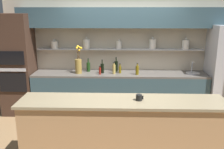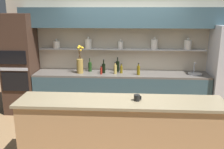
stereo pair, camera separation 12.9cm
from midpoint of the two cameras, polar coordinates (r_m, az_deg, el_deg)
The scene contains 15 objects.
ground_plane at distance 4.59m, azimuth 2.93°, elevation -14.84°, with size 12.00×12.00×0.00m, color olive.
back_wall_unit at distance 5.57m, azimuth 3.32°, elevation 7.35°, with size 5.20×0.44×2.60m.
back_counter_unit at distance 5.53m, azimuth 2.69°, elevation -4.30°, with size 3.74×0.62×0.92m.
island_counter at distance 3.74m, azimuth 2.91°, elevation -13.21°, with size 2.93×0.61×1.02m.
oven_tower at distance 5.82m, azimuth -19.68°, elevation 2.23°, with size 0.67×0.64×2.18m.
flower_vase at distance 5.40m, azimuth -6.66°, elevation 2.31°, with size 0.15×0.19×0.60m.
sink_fixture at distance 5.61m, azimuth 19.05°, elevation 0.32°, with size 0.29×0.29×0.25m.
bottle_sauce_0 at distance 5.28m, azimuth -1.80°, elevation 0.89°, with size 0.05×0.05×0.19m.
bottle_wine_1 at distance 5.52m, azimuth 1.96°, elevation 1.92°, with size 0.08×0.08×0.32m.
bottle_spirit_2 at distance 5.32m, azimuth 1.45°, elevation 1.27°, with size 0.07×0.07×0.25m.
bottle_oil_3 at distance 5.38m, azimuth 2.83°, elevation 1.17°, with size 0.06×0.06×0.21m.
bottle_oil_4 at distance 5.27m, azimuth 6.76°, elevation 0.99°, with size 0.07×0.07×0.25m.
bottle_wine_5 at distance 5.55m, azimuth -4.40°, elevation 1.81°, with size 0.08×0.08×0.29m.
bottle_wine_6 at distance 5.39m, azimuth -1.25°, elevation 1.47°, with size 0.08×0.08×0.30m.
coffee_mug at distance 3.52m, azimuth 6.77°, elevation -5.31°, with size 0.11×0.09×0.09m.
Camera 2 is at (0.08, -3.99, 2.26)m, focal length 40.00 mm.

